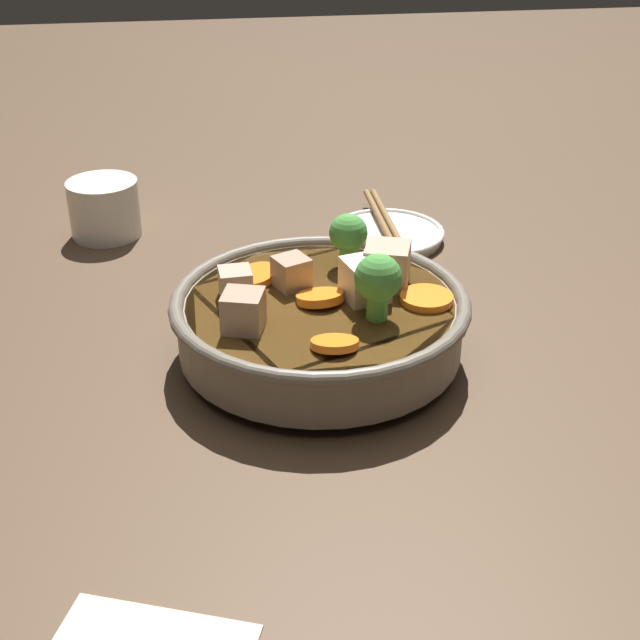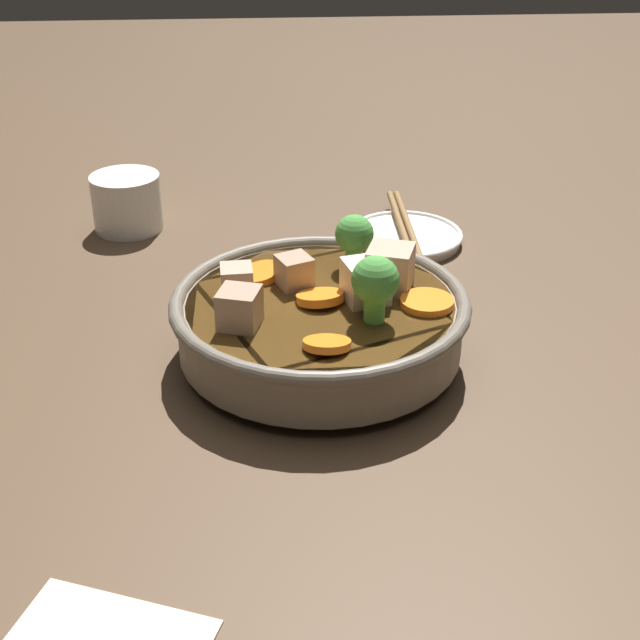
# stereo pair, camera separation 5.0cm
# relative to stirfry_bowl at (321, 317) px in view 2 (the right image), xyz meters

# --- Properties ---
(ground_plane) EXTENTS (3.00, 3.00, 0.00)m
(ground_plane) POSITION_rel_stirfry_bowl_xyz_m (-0.00, -0.00, -0.04)
(ground_plane) COLOR #4C3826
(stirfry_bowl) EXTENTS (0.24, 0.24, 0.11)m
(stirfry_bowl) POSITION_rel_stirfry_bowl_xyz_m (0.00, 0.00, 0.00)
(stirfry_bowl) COLOR slate
(stirfry_bowl) RESTS_ON ground_plane
(side_saucer) EXTENTS (0.12, 0.12, 0.01)m
(side_saucer) POSITION_rel_stirfry_bowl_xyz_m (0.11, 0.23, -0.03)
(side_saucer) COLOR white
(side_saucer) RESTS_ON ground_plane
(tea_cup) EXTENTS (0.08, 0.08, 0.06)m
(tea_cup) POSITION_rel_stirfry_bowl_xyz_m (-0.19, 0.29, -0.01)
(tea_cup) COLOR white
(tea_cup) RESTS_ON ground_plane
(chopsticks_pair) EXTENTS (0.02, 0.20, 0.01)m
(chopsticks_pair) POSITION_rel_stirfry_bowl_xyz_m (0.11, 0.23, -0.02)
(chopsticks_pair) COLOR olive
(chopsticks_pair) RESTS_ON side_saucer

